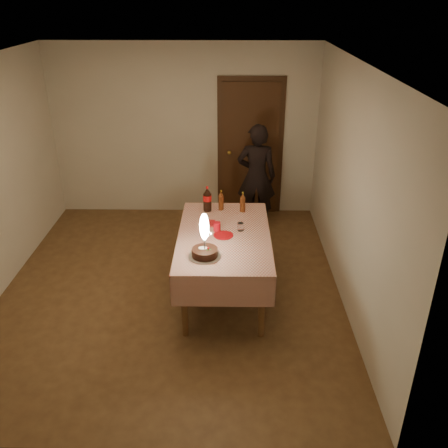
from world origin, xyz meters
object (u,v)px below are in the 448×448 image
at_px(red_cup, 217,227).
at_px(amber_bottle_right, 243,202).
at_px(amber_bottle_left, 221,201).
at_px(dining_table, 224,243).
at_px(red_plate, 223,235).
at_px(photographer, 256,176).
at_px(birthday_cake, 205,246).
at_px(clear_cup, 240,227).
at_px(cola_bottle, 207,199).

height_order(red_cup, amber_bottle_right, amber_bottle_right).
distance_m(red_cup, amber_bottle_left, 0.58).
relative_size(dining_table, red_plate, 7.82).
relative_size(dining_table, photographer, 1.10).
bearing_deg(amber_bottle_left, photographer, 67.60).
relative_size(birthday_cake, amber_bottle_left, 1.88).
bearing_deg(clear_cup, red_cup, -177.70).
relative_size(dining_table, amber_bottle_right, 6.75).
bearing_deg(photographer, amber_bottle_left, -112.40).
distance_m(dining_table, cola_bottle, 0.71).
relative_size(red_plate, photographer, 0.14).
relative_size(birthday_cake, red_plate, 2.18).
height_order(clear_cup, photographer, photographer).
bearing_deg(birthday_cake, photographer, 74.79).
xyz_separation_m(birthday_cake, photographer, (0.64, 2.34, -0.14)).
height_order(amber_bottle_left, amber_bottle_right, same).
bearing_deg(photographer, red_plate, -103.54).
xyz_separation_m(dining_table, amber_bottle_left, (-0.05, 0.66, 0.22)).
relative_size(cola_bottle, photographer, 0.20).
relative_size(birthday_cake, photographer, 0.31).
bearing_deg(amber_bottle_left, amber_bottle_right, -11.16).
xyz_separation_m(red_plate, photographer, (0.45, 1.89, -0.02)).
xyz_separation_m(amber_bottle_right, photographer, (0.23, 1.25, -0.13)).
relative_size(dining_table, cola_bottle, 5.42).
xyz_separation_m(red_plate, cola_bottle, (-0.20, 0.65, 0.15)).
relative_size(red_cup, amber_bottle_left, 0.39).
distance_m(clear_cup, amber_bottle_right, 0.51).
xyz_separation_m(red_plate, amber_bottle_right, (0.22, 0.64, 0.11)).
bearing_deg(amber_bottle_left, red_plate, -86.82).
bearing_deg(amber_bottle_left, red_cup, -93.58).
distance_m(cola_bottle, amber_bottle_left, 0.17).
bearing_deg(cola_bottle, red_plate, -72.62).
bearing_deg(clear_cup, amber_bottle_left, 112.20).
bearing_deg(dining_table, amber_bottle_left, 93.93).
xyz_separation_m(cola_bottle, photographer, (0.66, 1.23, -0.17)).
relative_size(dining_table, birthday_cake, 3.58).
height_order(red_plate, photographer, photographer).
bearing_deg(amber_bottle_right, red_plate, -109.30).
bearing_deg(red_cup, clear_cup, 2.30).
xyz_separation_m(birthday_cake, amber_bottle_right, (0.41, 1.09, -0.01)).
relative_size(clear_cup, amber_bottle_right, 0.35).
height_order(birthday_cake, amber_bottle_right, birthday_cake).
bearing_deg(dining_table, amber_bottle_right, 70.37).
bearing_deg(birthday_cake, clear_cup, 57.52).
distance_m(birthday_cake, cola_bottle, 1.11).
height_order(clear_cup, cola_bottle, cola_bottle).
distance_m(birthday_cake, amber_bottle_right, 1.17).
height_order(dining_table, amber_bottle_left, amber_bottle_left).
bearing_deg(birthday_cake, amber_bottle_left, 82.86).
relative_size(red_cup, amber_bottle_right, 0.39).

